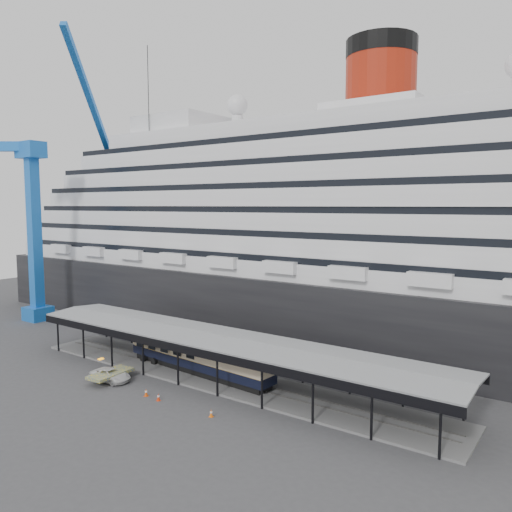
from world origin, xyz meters
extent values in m
plane|color=#3B3B3E|center=(0.00, 0.00, 0.00)|extent=(200.00, 200.00, 0.00)
cube|color=black|center=(0.00, 32.00, 5.00)|extent=(130.00, 30.00, 10.00)
cylinder|color=#9C1E0C|center=(8.00, 32.00, 37.40)|extent=(10.00, 10.00, 9.00)
cylinder|color=black|center=(8.00, 32.00, 42.65)|extent=(10.10, 10.10, 2.50)
sphere|color=silver|center=(-18.00, 32.00, 37.70)|extent=(3.60, 3.60, 3.60)
cube|color=slate|center=(0.00, 5.00, 0.12)|extent=(56.00, 8.00, 0.24)
cube|color=slate|center=(0.00, 4.28, 0.28)|extent=(54.00, 0.08, 0.10)
cube|color=slate|center=(0.00, 5.72, 0.28)|extent=(54.00, 0.08, 0.10)
cube|color=black|center=(0.00, 0.50, 4.45)|extent=(56.00, 0.18, 0.90)
cube|color=black|center=(0.00, 9.50, 4.45)|extent=(56.00, 0.18, 0.90)
cube|color=slate|center=(0.00, 5.00, 5.18)|extent=(56.00, 9.00, 0.24)
cube|color=blue|center=(-46.00, 10.00, 1.20)|extent=(4.00, 4.00, 2.40)
cube|color=blue|center=(-46.00, 10.00, 15.40)|extent=(1.80, 1.80, 26.00)
cube|color=blue|center=(-46.00, 10.00, 29.80)|extent=(5.00, 3.20, 2.80)
cube|color=blue|center=(-37.61, 15.88, 39.20)|extent=(12.92, 17.86, 16.80)
cube|color=blue|center=(-48.87, 7.99, 30.40)|extent=(5.83, 4.75, 1.60)
cylinder|color=black|center=(-29.22, 21.75, 23.60)|extent=(0.12, 0.12, 47.21)
imported|color=silver|center=(-10.21, -2.70, 0.72)|extent=(5.29, 2.69, 1.43)
cube|color=black|center=(-3.48, 5.00, 0.59)|extent=(20.93, 3.87, 0.69)
cube|color=black|center=(-3.48, 5.00, 1.48)|extent=(21.94, 4.33, 1.09)
cube|color=#CCB793|center=(-3.48, 5.00, 2.67)|extent=(21.95, 4.37, 1.29)
cube|color=black|center=(-3.48, 5.00, 3.51)|extent=(21.94, 4.33, 0.40)
cube|color=#D2490B|center=(-3.35, -3.51, 0.02)|extent=(0.51, 0.51, 0.03)
cone|color=#D2490B|center=(-3.35, -3.51, 0.42)|extent=(0.43, 0.43, 0.80)
cylinder|color=white|center=(-3.35, -3.51, 0.50)|extent=(0.26, 0.26, 0.16)
cube|color=red|center=(-1.37, -3.61, 0.02)|extent=(0.51, 0.51, 0.03)
cone|color=red|center=(-1.37, -3.61, 0.41)|extent=(0.43, 0.43, 0.77)
cylinder|color=white|center=(-1.37, -3.61, 0.48)|extent=(0.25, 0.25, 0.15)
cube|color=orange|center=(5.76, -3.51, 0.02)|extent=(0.41, 0.41, 0.03)
cone|color=orange|center=(5.76, -3.51, 0.39)|extent=(0.35, 0.35, 0.75)
cylinder|color=white|center=(5.76, -3.51, 0.47)|extent=(0.24, 0.24, 0.15)
camera|label=1|loc=(36.00, -38.82, 20.36)|focal=35.00mm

